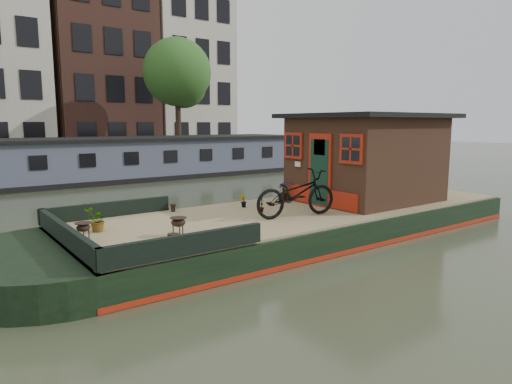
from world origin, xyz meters
TOP-DOWN VIEW (x-y plane):
  - ground at (0.00, 0.00)m, footprint 120.00×120.00m
  - houseboat_hull at (-1.33, 0.00)m, footprint 14.01×4.02m
  - houseboat_deck at (0.00, 0.00)m, footprint 11.80×3.80m
  - bow_bulwark at (-5.07, 0.00)m, footprint 3.00×4.00m
  - cabin at (2.19, 0.00)m, footprint 4.00×3.50m
  - bicycle at (-0.95, -0.63)m, footprint 2.17×1.03m
  - potted_plant_a at (-1.28, 0.27)m, footprint 0.24×0.25m
  - potted_plant_b at (-1.26, 1.09)m, footprint 0.21×0.22m
  - potted_plant_c at (-5.17, 0.59)m, footprint 0.56×0.54m
  - potted_plant_d at (0.20, 1.24)m, footprint 0.32×0.32m
  - brazier_front at (-4.02, -0.70)m, footprint 0.44×0.44m
  - brazier_rear at (-5.60, -0.01)m, footprint 0.42×0.42m
  - bollard_port at (-2.99, 1.63)m, footprint 0.16×0.16m
  - bollard_stbd at (-4.43, -1.32)m, footprint 0.20×0.20m
  - far_houseboat at (0.00, 14.00)m, footprint 20.40×4.40m
  - quay at (0.00, 20.50)m, footprint 60.00×6.00m
  - townhouse_row at (0.15, 27.50)m, footprint 27.25×8.00m
  - tree_right at (6.14, 19.07)m, footprint 4.40×4.40m

SIDE VIEW (x-z plane):
  - ground at x=0.00m, z-range 0.00..0.00m
  - houseboat_hull at x=-1.33m, z-range -0.03..0.57m
  - quay at x=0.00m, z-range 0.00..0.90m
  - houseboat_deck at x=0.00m, z-range 0.60..0.65m
  - bollard_port at x=-2.99m, z-range 0.65..0.83m
  - bollard_stbd at x=-4.43m, z-range 0.65..0.88m
  - potted_plant_b at x=-1.26m, z-range 0.65..0.97m
  - bow_bulwark at x=-5.07m, z-range 0.65..1.00m
  - brazier_rear at x=-5.60m, z-range 0.65..1.00m
  - brazier_front at x=-4.02m, z-range 0.65..1.02m
  - potted_plant_a at x=-1.28m, z-range 0.65..1.05m
  - potted_plant_c at x=-5.17m, z-range 0.65..1.13m
  - potted_plant_d at x=0.20m, z-range 0.65..1.17m
  - far_houseboat at x=0.00m, z-range -0.09..2.02m
  - bicycle at x=-0.95m, z-range 0.65..1.74m
  - cabin at x=2.19m, z-range 0.67..3.09m
  - tree_right at x=6.14m, z-range 2.19..9.59m
  - townhouse_row at x=0.15m, z-range -0.35..16.15m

